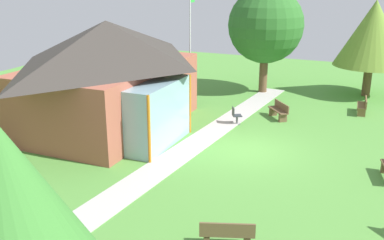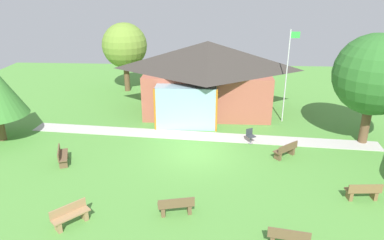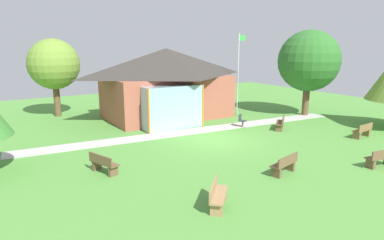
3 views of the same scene
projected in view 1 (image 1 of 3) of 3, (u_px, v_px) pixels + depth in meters
The scene contains 11 objects.
ground_plane at pixel (248, 150), 18.97m from camera, with size 44.00×44.00×0.00m, color #54933D.
pavilion at pixel (111, 73), 21.11m from camera, with size 9.68×7.23×5.09m.
footpath at pixel (198, 142), 19.86m from camera, with size 21.45×1.30×0.03m, color #BCB7B2.
flagpole at pixel (190, 44), 24.79m from camera, with size 0.64×0.08×6.18m.
bench_mid_right at pixel (279, 111), 23.00m from camera, with size 1.44×1.29×0.84m.
bench_lawn_far_right at pixel (363, 106), 23.82m from camera, with size 1.53×0.56×0.84m.
bench_mid_left at pixel (227, 235), 12.13m from camera, with size 0.93×1.56×0.84m.
patio_chair_lawn_spare at pixel (236, 116), 22.15m from camera, with size 0.60×0.60×0.86m.
tree_east_hedge at pixel (266, 26), 26.99m from camera, with size 4.57×4.57×6.44m.
tree_far_east at pixel (373, 34), 26.28m from camera, with size 4.29×4.29×5.72m.
tree_west_hedge at pixel (4, 202), 8.08m from camera, with size 3.60×3.60×4.86m.
Camera 1 is at (-17.10, -4.84, 7.16)m, focal length 41.86 mm.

